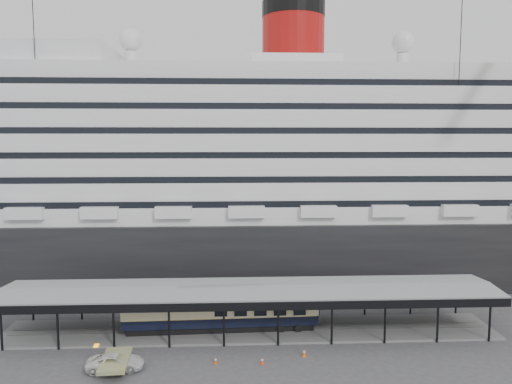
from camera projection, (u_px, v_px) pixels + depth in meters
ground at (251, 349)px, 52.32m from camera, size 200.00×200.00×0.00m
cruise_ship at (244, 161)px, 82.19m from camera, size 130.00×30.00×43.90m
platform_canopy at (250, 311)px, 57.04m from camera, size 56.00×9.18×5.30m
port_truck at (115, 362)px, 47.59m from camera, size 5.53×2.82×1.50m
pullman_carriage at (221, 309)px, 56.86m from camera, size 22.16×3.70×21.66m
traffic_cone_left at (262, 361)px, 48.84m from camera, size 0.47×0.47×0.69m
traffic_cone_mid at (216, 360)px, 48.92m from camera, size 0.39×0.39×0.71m
traffic_cone_right at (304, 353)px, 50.54m from camera, size 0.48×0.48×0.80m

